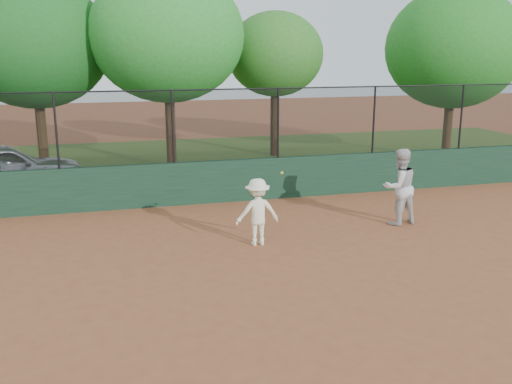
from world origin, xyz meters
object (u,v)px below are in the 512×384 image
object	(u,v)px
player_second	(399,187)
tree_3	(275,55)
parked_car	(1,169)
tree_2	(167,35)
player_main	(257,212)
tree_1	(34,43)
tree_4	(454,48)

from	to	relation	value
player_second	tree_3	bearing A→B (deg)	-97.96
parked_car	tree_3	bearing A→B (deg)	-85.52
tree_2	parked_car	bearing A→B (deg)	-153.54
parked_car	tree_3	world-z (taller)	tree_3
parked_car	tree_2	xyz separation A→B (m)	(5.40, 2.69, 3.92)
tree_2	tree_3	xyz separation A→B (m)	(4.42, 1.50, -0.67)
tree_3	tree_2	bearing A→B (deg)	-161.26
player_second	tree_3	world-z (taller)	tree_3
player_main	tree_2	xyz separation A→B (m)	(-0.75, 9.02, 3.96)
parked_car	player_second	bearing A→B (deg)	-138.70
tree_1	tree_2	size ratio (longest dim) A/B	0.96
tree_3	tree_1	bearing A→B (deg)	-178.37
player_main	tree_2	world-z (taller)	tree_2
parked_car	player_second	size ratio (longest dim) A/B	2.46
player_main	tree_4	distance (m)	13.52
player_main	tree_3	size ratio (longest dim) A/B	0.30
parked_car	tree_1	size ratio (longest dim) A/B	0.69
player_second	player_main	xyz separation A→B (m)	(-3.79, -0.58, -0.20)
parked_car	tree_1	world-z (taller)	tree_1
player_main	tree_3	xyz separation A→B (m)	(3.67, 10.52, 3.30)
player_main	tree_2	bearing A→B (deg)	94.78
player_main	tree_4	size ratio (longest dim) A/B	0.26
tree_2	tree_4	distance (m)	10.96
player_second	tree_1	world-z (taller)	tree_1
tree_1	tree_3	xyz separation A→B (m)	(8.93, 0.25, -0.41)
player_second	tree_4	distance (m)	10.47
player_second	player_main	size ratio (longest dim) A/B	1.11
tree_1	tree_2	bearing A→B (deg)	-15.43
player_second	parked_car	bearing A→B (deg)	-38.77
parked_car	tree_4	size ratio (longest dim) A/B	0.71
player_main	tree_3	world-z (taller)	tree_3
player_second	tree_1	bearing A→B (deg)	-55.61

